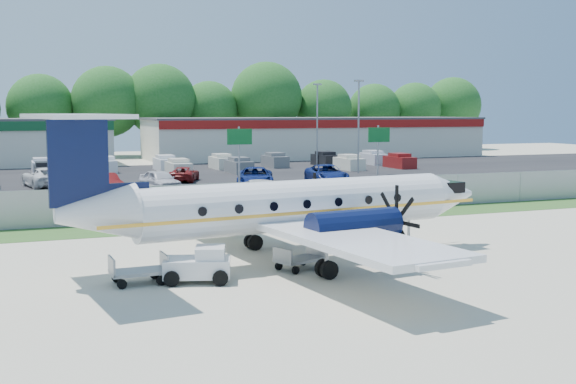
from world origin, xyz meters
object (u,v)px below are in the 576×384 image
object	(u,v)px
aircraft	(289,206)
baggage_cart_near	(138,271)
pushback_tug	(200,265)
baggage_cart_far	(299,259)

from	to	relation	value
aircraft	baggage_cart_near	distance (m)	6.70
aircraft	baggage_cart_near	bearing A→B (deg)	-166.94
aircraft	pushback_tug	xyz separation A→B (m)	(-4.15, -1.88, -1.70)
pushback_tug	baggage_cart_near	bearing A→B (deg)	168.83
aircraft	baggage_cart_near	xyz separation A→B (m)	(-6.28, -1.46, -1.83)
baggage_cart_near	baggage_cart_far	xyz separation A→B (m)	(6.15, 0.02, -0.04)
baggage_cart_far	baggage_cart_near	bearing A→B (deg)	-179.81
pushback_tug	baggage_cart_far	xyz separation A→B (m)	(4.02, 0.44, -0.17)
aircraft	pushback_tug	bearing A→B (deg)	-155.64
baggage_cart_far	aircraft	bearing A→B (deg)	84.85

